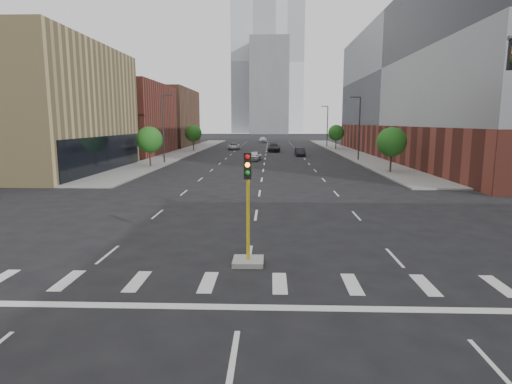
# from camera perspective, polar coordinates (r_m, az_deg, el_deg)

# --- Properties ---
(sidewalk_left_far) EXTENTS (5.00, 92.00, 0.15)m
(sidewalk_left_far) POSITION_cam_1_polar(r_m,az_deg,el_deg) (82.86, -9.11, 5.42)
(sidewalk_left_far) COLOR gray
(sidewalk_left_far) RESTS_ON ground
(sidewalk_right_far) EXTENTS (5.00, 92.00, 0.15)m
(sidewalk_right_far) POSITION_cam_1_polar(r_m,az_deg,el_deg) (82.55, 11.88, 5.32)
(sidewalk_right_far) COLOR gray
(sidewalk_right_far) RESTS_ON ground
(building_left_mid) EXTENTS (20.00, 24.00, 14.00)m
(building_left_mid) POSITION_cam_1_polar(r_m,az_deg,el_deg) (55.04, -29.50, 9.66)
(building_left_mid) COLOR tan
(building_left_mid) RESTS_ON ground
(building_left_far_a) EXTENTS (20.00, 22.00, 12.00)m
(building_left_far_a) POSITION_cam_1_polar(r_m,az_deg,el_deg) (78.45, -19.48, 9.13)
(building_left_far_a) COLOR brown
(building_left_far_a) RESTS_ON ground
(building_left_far_b) EXTENTS (20.00, 24.00, 13.00)m
(building_left_far_b) POSITION_cam_1_polar(r_m,az_deg,el_deg) (103.13, -14.19, 9.57)
(building_left_far_b) COLOR brown
(building_left_far_b) RESTS_ON ground
(building_right_main) EXTENTS (24.00, 70.00, 22.00)m
(building_right_main) POSITION_cam_1_polar(r_m,az_deg,el_deg) (73.20, 25.67, 12.70)
(building_right_main) COLOR brown
(building_right_main) RESTS_ON ground
(tower_left) EXTENTS (22.00, 22.00, 70.00)m
(tower_left) POSITION_cam_1_polar(r_m,az_deg,el_deg) (229.22, -0.27, 16.70)
(tower_left) COLOR #B2B7BC
(tower_left) RESTS_ON ground
(tower_right) EXTENTS (20.00, 20.00, 80.00)m
(tower_right) POSITION_cam_1_polar(r_m,az_deg,el_deg) (269.52, 4.07, 16.64)
(tower_right) COLOR #B2B7BC
(tower_right) RESTS_ON ground
(tower_mid) EXTENTS (18.00, 18.00, 44.00)m
(tower_mid) POSITION_cam_1_polar(r_m,az_deg,el_deg) (207.80, 1.78, 13.85)
(tower_mid) COLOR slate
(tower_mid) RESTS_ON ground
(median_traffic_signal) EXTENTS (1.20, 1.20, 4.40)m
(median_traffic_signal) POSITION_cam_1_polar(r_m,az_deg,el_deg) (16.77, -1.06, -6.46)
(median_traffic_signal) COLOR #999993
(median_traffic_signal) RESTS_ON ground
(streetlight_right_a) EXTENTS (1.60, 0.22, 9.07)m
(streetlight_right_a) POSITION_cam_1_polar(r_m,az_deg,el_deg) (63.40, 13.54, 8.59)
(streetlight_right_a) COLOR #2D2D30
(streetlight_right_a) RESTS_ON ground
(streetlight_right_b) EXTENTS (1.60, 0.22, 9.07)m
(streetlight_right_b) POSITION_cam_1_polar(r_m,az_deg,el_deg) (97.95, 9.45, 8.88)
(streetlight_right_b) COLOR #2D2D30
(streetlight_right_b) RESTS_ON ground
(streetlight_left) EXTENTS (1.60, 0.22, 9.07)m
(streetlight_left) POSITION_cam_1_polar(r_m,az_deg,el_deg) (58.90, -12.19, 8.60)
(streetlight_left) COLOR #2D2D30
(streetlight_left) RESTS_ON ground
(tree_left_near) EXTENTS (3.20, 3.20, 4.85)m
(tree_left_near) POSITION_cam_1_polar(r_m,az_deg,el_deg) (54.27, -14.02, 6.78)
(tree_left_near) COLOR #382619
(tree_left_near) RESTS_ON ground
(tree_left_far) EXTENTS (3.20, 3.20, 4.85)m
(tree_left_far) POSITION_cam_1_polar(r_m,az_deg,el_deg) (83.51, -8.35, 7.75)
(tree_left_far) COLOR #382619
(tree_left_far) RESTS_ON ground
(tree_right_near) EXTENTS (3.20, 3.20, 4.85)m
(tree_right_near) POSITION_cam_1_polar(r_m,az_deg,el_deg) (48.99, 17.64, 6.38)
(tree_right_near) COLOR #382619
(tree_right_near) RESTS_ON ground
(tree_right_far) EXTENTS (3.20, 3.20, 4.85)m
(tree_right_far) POSITION_cam_1_polar(r_m,az_deg,el_deg) (88.16, 10.64, 7.76)
(tree_right_far) COLOR #382619
(tree_right_far) RESTS_ON ground
(car_near_left) EXTENTS (2.19, 4.22, 1.37)m
(car_near_left) POSITION_cam_1_polar(r_m,az_deg,el_deg) (62.17, -0.21, 4.84)
(car_near_left) COLOR silver
(car_near_left) RESTS_ON ground
(car_mid_right) EXTENTS (1.63, 4.21, 1.37)m
(car_mid_right) POSITION_cam_1_polar(r_m,az_deg,el_deg) (71.06, 5.88, 5.35)
(car_mid_right) COLOR black
(car_mid_right) RESTS_ON ground
(car_far_left) EXTENTS (2.34, 4.92, 1.35)m
(car_far_left) POSITION_cam_1_polar(r_m,az_deg,el_deg) (87.34, -2.95, 6.11)
(car_far_left) COLOR #B3B3B3
(car_far_left) RESTS_ON ground
(car_deep_right) EXTENTS (2.47, 5.52, 1.57)m
(car_deep_right) POSITION_cam_1_polar(r_m,az_deg,el_deg) (80.90, 2.44, 5.94)
(car_deep_right) COLOR black
(car_deep_right) RESTS_ON ground
(car_distant) EXTENTS (2.41, 5.04, 1.66)m
(car_distant) POSITION_cam_1_polar(r_m,az_deg,el_deg) (116.20, 0.91, 6.99)
(car_distant) COLOR silver
(car_distant) RESTS_ON ground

